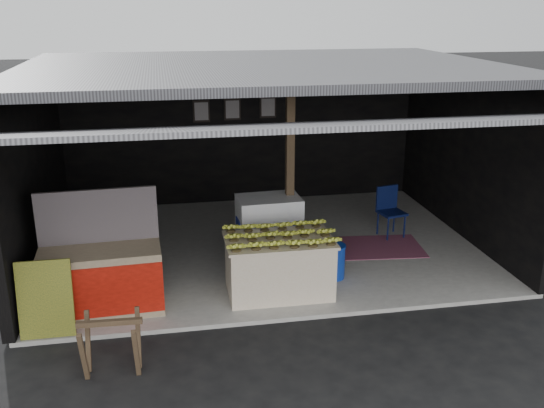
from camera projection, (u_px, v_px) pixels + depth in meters
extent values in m
plane|color=black|center=(297.00, 321.00, 7.80)|extent=(80.00, 80.00, 0.00)
cube|color=gray|center=(264.00, 246.00, 10.12)|extent=(7.00, 5.00, 0.06)
cube|color=black|center=(242.00, 129.00, 11.98)|extent=(7.00, 0.15, 2.90)
cube|color=black|center=(33.00, 171.00, 9.04)|extent=(0.15, 5.00, 2.90)
cube|color=black|center=(467.00, 151.00, 10.25)|extent=(0.15, 5.00, 2.90)
cube|color=#232326|center=(263.00, 67.00, 9.19)|extent=(7.20, 5.20, 0.12)
cube|color=#232326|center=(321.00, 126.00, 6.04)|extent=(7.40, 2.47, 0.48)
cube|color=#503B28|center=(290.00, 170.00, 9.15)|extent=(0.12, 0.12, 2.85)
cube|color=silver|center=(279.00, 267.00, 8.31)|extent=(1.41, 0.86, 0.77)
cube|color=silver|center=(279.00, 240.00, 8.18)|extent=(1.47, 0.92, 0.04)
cube|color=white|center=(269.00, 230.00, 9.29)|extent=(0.97, 0.67, 1.05)
cube|color=navy|center=(273.00, 234.00, 8.97)|extent=(0.74, 0.05, 0.31)
cube|color=#B21414|center=(273.00, 257.00, 9.08)|extent=(0.47, 0.04, 0.10)
cube|color=#998466|center=(102.00, 281.00, 7.81)|extent=(1.56, 0.74, 0.86)
cube|color=red|center=(100.00, 293.00, 7.49)|extent=(1.53, 0.09, 0.67)
cube|color=white|center=(100.00, 293.00, 7.48)|extent=(0.52, 0.03, 0.17)
cube|color=#1A224F|center=(98.00, 216.00, 7.82)|extent=(1.53, 0.12, 0.72)
cube|color=black|center=(45.00, 299.00, 7.21)|extent=(0.64, 0.19, 0.95)
cube|color=#503B28|center=(83.00, 357.00, 6.39)|extent=(0.06, 0.26, 0.67)
cube|color=#503B28|center=(136.00, 353.00, 6.47)|extent=(0.06, 0.26, 0.67)
cube|color=#503B28|center=(88.00, 341.00, 6.70)|extent=(0.06, 0.26, 0.67)
cube|color=#503B28|center=(138.00, 337.00, 6.78)|extent=(0.06, 0.26, 0.67)
cube|color=#503B28|center=(109.00, 323.00, 6.49)|extent=(0.70, 0.09, 0.06)
cylinder|color=#0E2E9A|center=(334.00, 262.00, 8.82)|extent=(0.33, 0.33, 0.48)
cylinder|color=#0B133C|center=(388.00, 229.00, 10.19)|extent=(0.03, 0.03, 0.43)
cylinder|color=#0B133C|center=(404.00, 226.00, 10.31)|extent=(0.03, 0.03, 0.43)
cylinder|color=#0B133C|center=(378.00, 223.00, 10.48)|extent=(0.03, 0.03, 0.43)
cylinder|color=#0B133C|center=(394.00, 220.00, 10.60)|extent=(0.03, 0.03, 0.43)
cube|color=#0B133C|center=(392.00, 213.00, 10.33)|extent=(0.48, 0.48, 0.04)
cube|color=#0B133C|center=(387.00, 198.00, 10.42)|extent=(0.41, 0.12, 0.44)
cube|color=#661643|center=(376.00, 247.00, 9.98)|extent=(1.59, 1.14, 0.01)
cube|color=black|center=(201.00, 111.00, 11.62)|extent=(0.32, 0.03, 0.42)
cube|color=#4C4C59|center=(201.00, 111.00, 11.60)|extent=(0.26, 0.02, 0.34)
cube|color=black|center=(232.00, 109.00, 11.72)|extent=(0.32, 0.03, 0.42)
cube|color=#4C4C59|center=(233.00, 109.00, 11.70)|extent=(0.26, 0.02, 0.34)
cube|color=black|center=(268.00, 107.00, 11.83)|extent=(0.32, 0.03, 0.42)
cube|color=#4C4C59|center=(268.00, 107.00, 11.81)|extent=(0.26, 0.02, 0.34)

